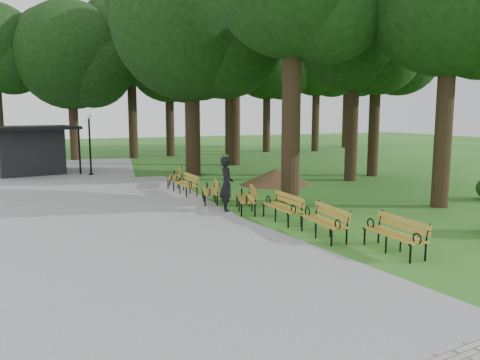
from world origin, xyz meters
name	(u,v)px	position (x,y,z in m)	size (l,w,h in m)	color
ground	(247,219)	(0.00, 0.00, 0.00)	(100.00, 100.00, 0.00)	#27661D
path	(104,211)	(-4.00, 3.00, 0.03)	(12.00, 38.00, 0.06)	gray
person	(226,184)	(-0.20, 1.24, 0.95)	(0.69, 0.45, 1.90)	black
kiosk	(28,150)	(-6.24, 14.64, 1.31)	(4.19, 3.65, 2.62)	black
lamp_post	(89,131)	(-3.24, 12.83, 2.39)	(0.32, 0.32, 3.35)	black
dirt_mound	(276,176)	(4.30, 6.04, 0.37)	(2.88, 2.88, 0.75)	#47301C
bench_0	(394,235)	(1.66, -4.81, 0.44)	(1.90, 0.64, 0.88)	#AF8928
bench_1	(323,222)	(0.90, -2.94, 0.44)	(1.90, 0.64, 0.88)	#AF8928
bench_2	(282,208)	(0.81, -0.80, 0.44)	(1.90, 0.64, 0.88)	#AF8928
bench_3	(246,199)	(0.41, 1.03, 0.44)	(1.90, 0.64, 0.88)	#AF8928
bench_4	(210,191)	(-0.16, 2.99, 0.44)	(1.90, 0.64, 0.88)	#AF8928
bench_5	(185,184)	(-0.46, 5.09, 0.44)	(1.90, 0.64, 0.88)	#AF8928
bench_6	(174,177)	(-0.27, 7.28, 0.44)	(1.90, 0.64, 0.88)	#AF8928
lawn_tree_1	(355,34)	(8.31, 5.73, 7.06)	(5.64, 5.64, 9.93)	black
lawn_tree_2	(191,21)	(1.84, 10.88, 8.03)	(8.30, 8.30, 12.21)	black
lawn_tree_4	(234,9)	(5.85, 14.57, 9.68)	(6.55, 6.55, 13.05)	black
lawn_tree_5	(377,38)	(10.46, 6.68, 7.12)	(5.69, 5.69, 10.01)	black
tree_backdrop	(203,50)	(6.81, 22.94, 8.21)	(36.90, 9.86, 16.42)	black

